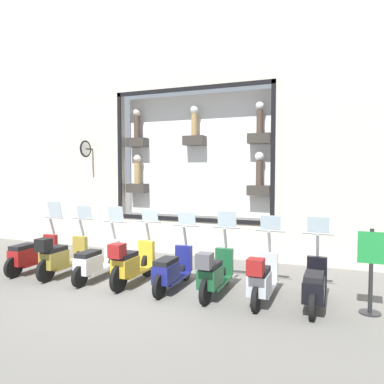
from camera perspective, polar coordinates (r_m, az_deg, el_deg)
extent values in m
plane|color=#66635E|center=(8.19, -9.51, -14.41)|extent=(120.00, 120.00, 0.00)
cube|color=beige|center=(11.21, 0.11, -6.91)|extent=(0.40, 4.87, 1.00)
cube|color=black|center=(11.10, -0.30, 15.48)|extent=(0.04, 4.87, 0.12)
cube|color=black|center=(10.93, -0.29, -4.19)|extent=(0.04, 4.87, 0.12)
cube|color=black|center=(10.21, 12.23, 5.81)|extent=(0.04, 0.12, 3.89)
cube|color=black|center=(11.95, -10.97, 5.43)|extent=(0.04, 0.12, 3.89)
cube|color=white|center=(11.37, 0.77, 5.61)|extent=(0.04, 4.63, 3.65)
cube|color=#38332D|center=(10.65, 10.26, 8.03)|extent=(0.36, 0.64, 0.28)
cylinder|color=#47382D|center=(10.69, 10.29, 10.49)|extent=(0.18, 0.18, 0.64)
sphere|color=white|center=(10.76, 10.31, 12.81)|extent=(0.23, 0.23, 0.23)
cube|color=#38332D|center=(11.20, 0.36, 7.84)|extent=(0.36, 0.64, 0.28)
cylinder|color=#9E7F4C|center=(11.24, 0.36, 10.20)|extent=(0.18, 0.18, 0.65)
sphere|color=white|center=(11.31, 0.36, 12.43)|extent=(0.24, 0.24, 0.24)
cube|color=#38332D|center=(12.04, -8.37, 7.48)|extent=(0.36, 0.64, 0.28)
cylinder|color=#47382D|center=(12.09, -8.39, 9.73)|extent=(0.19, 0.19, 0.67)
sphere|color=beige|center=(12.15, -8.41, 11.87)|extent=(0.24, 0.24, 0.24)
cube|color=#38332D|center=(10.62, 10.19, 0.24)|extent=(0.36, 0.64, 0.28)
cylinder|color=#47382D|center=(10.61, 10.21, 2.84)|extent=(0.19, 0.19, 0.68)
sphere|color=white|center=(10.61, 10.24, 5.35)|extent=(0.25, 0.25, 0.25)
cube|color=#38332D|center=(12.02, -8.32, 0.60)|extent=(0.36, 0.64, 0.28)
cylinder|color=#9E7F4C|center=(12.01, -8.33, 2.87)|extent=(0.19, 0.19, 0.67)
sphere|color=beige|center=(12.01, -8.35, 5.06)|extent=(0.24, 0.24, 0.24)
cylinder|color=black|center=(12.41, -15.42, 6.32)|extent=(0.35, 0.05, 0.05)
torus|color=black|center=(12.27, -15.92, 6.35)|extent=(0.54, 0.06, 0.54)
cylinder|color=white|center=(12.27, -15.92, 6.35)|extent=(0.44, 0.03, 0.44)
cylinder|color=black|center=(8.06, 18.51, -13.15)|extent=(0.45, 0.09, 0.45)
cylinder|color=black|center=(6.78, 17.85, -16.29)|extent=(0.45, 0.09, 0.45)
cube|color=black|center=(7.42, 18.21, -14.67)|extent=(1.02, 0.38, 0.06)
cube|color=black|center=(7.00, 18.05, -13.96)|extent=(0.61, 0.35, 0.36)
cube|color=black|center=(6.94, 18.08, -12.14)|extent=(0.58, 0.31, 0.10)
cube|color=black|center=(7.86, 18.50, -11.31)|extent=(0.12, 0.37, 0.56)
cylinder|color=gray|center=(7.82, 18.59, -7.68)|extent=(0.20, 0.06, 0.45)
cylinder|color=gray|center=(7.85, 18.65, -6.05)|extent=(0.04, 0.61, 0.04)
cube|color=silver|center=(7.86, 18.69, -4.77)|extent=(0.09, 0.42, 0.34)
cylinder|color=black|center=(8.15, 11.71, -12.83)|extent=(0.46, 0.09, 0.46)
cylinder|color=black|center=(6.90, 9.70, -15.81)|extent=(0.46, 0.09, 0.46)
cube|color=#B7BCC6|center=(7.53, 10.79, -14.28)|extent=(1.02, 0.38, 0.06)
cube|color=#B7BCC6|center=(7.12, 10.23, -13.55)|extent=(0.61, 0.35, 0.36)
cube|color=black|center=(7.05, 10.24, -11.76)|extent=(0.58, 0.31, 0.10)
cube|color=#B7BCC6|center=(7.96, 11.58, -11.01)|extent=(0.12, 0.37, 0.56)
cylinder|color=gray|center=(7.92, 11.71, -7.42)|extent=(0.20, 0.06, 0.45)
cylinder|color=gray|center=(7.95, 11.81, -5.81)|extent=(0.04, 0.61, 0.04)
cube|color=silver|center=(7.97, 11.87, -4.63)|extent=(0.08, 0.42, 0.32)
cube|color=maroon|center=(6.69, 9.67, -11.16)|extent=(0.28, 0.28, 0.28)
cylinder|color=black|center=(8.34, 5.15, -12.28)|extent=(0.49, 0.09, 0.49)
cylinder|color=black|center=(7.15, 2.06, -14.92)|extent=(0.49, 0.09, 0.49)
cube|color=#19512D|center=(7.75, 3.73, -13.59)|extent=(1.02, 0.39, 0.06)
cube|color=#19512D|center=(7.35, 2.81, -12.82)|extent=(0.61, 0.35, 0.36)
cube|color=black|center=(7.29, 2.82, -11.08)|extent=(0.58, 0.31, 0.10)
cube|color=#19512D|center=(8.17, 4.94, -10.46)|extent=(0.12, 0.37, 0.56)
cylinder|color=gray|center=(8.13, 5.10, -6.96)|extent=(0.20, 0.06, 0.45)
cylinder|color=gray|center=(8.16, 5.24, -5.40)|extent=(0.04, 0.60, 0.04)
cube|color=silver|center=(8.17, 5.33, -4.12)|extent=(0.09, 0.42, 0.35)
cube|color=#4C4C51|center=(6.95, 1.93, -10.43)|extent=(0.28, 0.28, 0.28)
cylinder|color=black|center=(8.66, -0.96, -11.76)|extent=(0.47, 0.09, 0.47)
cylinder|color=black|center=(7.50, -4.98, -14.14)|extent=(0.47, 0.09, 0.47)
cube|color=navy|center=(8.08, -2.82, -12.95)|extent=(1.02, 0.38, 0.06)
cube|color=navy|center=(7.69, -4.00, -12.15)|extent=(0.61, 0.35, 0.36)
cube|color=black|center=(7.64, -4.01, -10.49)|extent=(0.58, 0.31, 0.10)
cube|color=navy|center=(8.48, -1.27, -10.00)|extent=(0.12, 0.37, 0.56)
cylinder|color=gray|center=(8.44, -1.09, -6.63)|extent=(0.20, 0.06, 0.45)
cylinder|color=gray|center=(8.47, -0.91, -5.13)|extent=(0.04, 0.60, 0.04)
cube|color=silver|center=(8.49, -0.81, -4.07)|extent=(0.08, 0.42, 0.30)
cylinder|color=black|center=(9.01, -6.69, -10.89)|extent=(0.56, 0.09, 0.56)
cylinder|color=black|center=(7.97, -11.09, -12.81)|extent=(0.56, 0.09, 0.56)
cube|color=gold|center=(8.49, -8.75, -11.89)|extent=(1.02, 0.39, 0.06)
cube|color=gold|center=(8.12, -10.12, -11.06)|extent=(0.61, 0.35, 0.36)
cube|color=black|center=(8.07, -10.14, -9.48)|extent=(0.58, 0.31, 0.10)
cube|color=gold|center=(8.87, -6.96, -9.15)|extent=(0.12, 0.37, 0.56)
cylinder|color=gray|center=(8.84, -6.77, -5.94)|extent=(0.20, 0.06, 0.45)
cylinder|color=gray|center=(8.87, -6.56, -4.51)|extent=(0.04, 0.61, 0.04)
cube|color=silver|center=(8.89, -6.44, -3.58)|extent=(0.07, 0.42, 0.28)
cube|color=maroon|center=(7.78, -11.36, -8.76)|extent=(0.28, 0.28, 0.28)
cylinder|color=black|center=(9.53, -11.66, -10.46)|extent=(0.46, 0.09, 0.46)
cylinder|color=black|center=(8.49, -16.72, -12.24)|extent=(0.46, 0.09, 0.46)
cube|color=silver|center=(9.00, -14.03, -11.38)|extent=(1.02, 0.38, 0.06)
cube|color=silver|center=(8.66, -15.52, -10.55)|extent=(0.61, 0.35, 0.36)
cube|color=black|center=(8.61, -15.55, -9.07)|extent=(0.58, 0.31, 0.10)
cube|color=silver|center=(9.36, -12.09, -8.84)|extent=(0.12, 0.37, 0.56)
cylinder|color=gray|center=(9.33, -11.89, -5.79)|extent=(0.20, 0.06, 0.45)
cylinder|color=gray|center=(9.36, -11.67, -4.44)|extent=(0.04, 0.60, 0.04)
cube|color=silver|center=(9.37, -11.55, -3.26)|extent=(0.09, 0.42, 0.37)
cylinder|color=black|center=(10.04, -16.30, -9.64)|extent=(0.52, 0.09, 0.52)
cylinder|color=black|center=(9.09, -21.38, -11.09)|extent=(0.52, 0.09, 0.52)
cube|color=olive|center=(9.56, -18.71, -10.42)|extent=(1.02, 0.38, 0.06)
cube|color=olive|center=(9.24, -20.26, -9.58)|extent=(0.61, 0.35, 0.36)
cube|color=black|center=(9.19, -20.28, -8.18)|extent=(0.58, 0.31, 0.10)
cube|color=olive|center=(9.90, -16.68, -8.07)|extent=(0.12, 0.37, 0.56)
cylinder|color=gray|center=(9.87, -16.48, -5.19)|extent=(0.20, 0.06, 0.45)
cylinder|color=gray|center=(9.90, -16.25, -3.92)|extent=(0.04, 0.61, 0.04)
cube|color=silver|center=(9.91, -16.12, -2.92)|extent=(0.09, 0.42, 0.33)
cube|color=black|center=(8.93, -21.69, -7.50)|extent=(0.28, 0.28, 0.28)
cylinder|color=black|center=(10.65, -20.31, -9.06)|extent=(0.49, 0.09, 0.49)
cylinder|color=black|center=(9.74, -25.55, -10.32)|extent=(0.49, 0.09, 0.49)
cube|color=maroon|center=(10.19, -22.81, -9.74)|extent=(1.02, 0.38, 0.06)
cube|color=maroon|center=(9.89, -24.37, -8.92)|extent=(0.61, 0.35, 0.36)
cube|color=black|center=(9.84, -24.40, -7.61)|extent=(0.58, 0.31, 0.10)
cube|color=maroon|center=(10.51, -20.75, -7.58)|extent=(0.12, 0.37, 0.56)
cylinder|color=gray|center=(10.48, -20.55, -4.87)|extent=(0.20, 0.06, 0.45)
cylinder|color=gray|center=(10.51, -20.31, -3.67)|extent=(0.04, 0.61, 0.04)
cube|color=silver|center=(10.51, -20.19, -2.48)|extent=(0.11, 0.42, 0.43)
cylinder|color=#232326|center=(7.49, 25.48, -16.28)|extent=(0.36, 0.36, 0.02)
cylinder|color=#232326|center=(7.28, 25.62, -10.85)|extent=(0.07, 0.07, 1.48)
cube|color=#1E8438|center=(7.18, 25.71, -7.65)|extent=(0.03, 0.45, 0.55)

